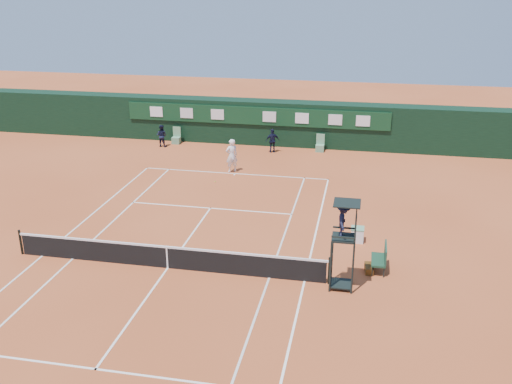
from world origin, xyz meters
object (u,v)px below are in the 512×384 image
player_bench (382,257)px  player (232,156)px  tennis_net (167,257)px  umpire_chair (344,227)px  cooler (357,234)px

player_bench → player: (-8.60, 10.76, 0.41)m
tennis_net → umpire_chair: umpire_chair is taller
umpire_chair → cooler: (0.48, 4.14, -2.13)m
umpire_chair → cooler: size_ratio=5.30×
umpire_chair → cooler: umpire_chair is taller
tennis_net → cooler: 8.34m
tennis_net → umpire_chair: (6.86, -0.18, 1.95)m
tennis_net → player_bench: bearing=9.8°
tennis_net → cooler: size_ratio=20.00×
player_bench → umpire_chair: bearing=-132.5°
tennis_net → player: (-0.27, 12.20, 0.50)m
player → cooler: bearing=95.3°
player_bench → cooler: player_bench is taller
tennis_net → player_bench: same height
player_bench → player: bearing=128.6°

